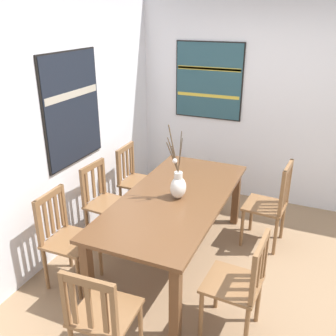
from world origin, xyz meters
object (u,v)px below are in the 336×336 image
object	(u,v)px
chair_3	(65,237)
chair_2	(102,315)
centerpiece_vase	(178,185)
chair_1	(105,202)
painting_on_side_wall	(209,81)
painting_on_back_wall	(72,109)
chair_5	(239,284)
chair_4	(136,180)
chair_0	(271,203)
dining_table	(175,205)

from	to	relation	value
chair_3	chair_2	bearing A→B (deg)	-129.48
centerpiece_vase	chair_1	size ratio (longest dim) A/B	0.80
chair_3	painting_on_side_wall	xyz separation A→B (m)	(2.46, -0.56, 1.07)
chair_1	painting_on_back_wall	size ratio (longest dim) A/B	0.79
painting_on_back_wall	chair_5	bearing A→B (deg)	-110.43
chair_3	chair_5	bearing A→B (deg)	-89.52
chair_2	chair_4	size ratio (longest dim) A/B	0.99
painting_on_side_wall	chair_3	bearing A→B (deg)	167.26
chair_3	painting_on_side_wall	bearing A→B (deg)	-12.74
chair_0	chair_4	distance (m)	1.65
chair_2	chair_3	size ratio (longest dim) A/B	0.98
chair_4	painting_on_back_wall	xyz separation A→B (m)	(-0.64, 0.36, 1.00)
chair_1	chair_3	size ratio (longest dim) A/B	0.98
centerpiece_vase	painting_on_back_wall	world-z (taller)	painting_on_back_wall
chair_0	painting_on_side_wall	world-z (taller)	painting_on_side_wall
centerpiece_vase	painting_on_side_wall	bearing A→B (deg)	8.96
centerpiece_vase	chair_3	xyz separation A→B (m)	(-0.71, 0.83, -0.37)
chair_0	chair_4	bearing A→B (deg)	89.73
centerpiece_vase	chair_0	size ratio (longest dim) A/B	0.74
dining_table	centerpiece_vase	size ratio (longest dim) A/B	2.88
chair_1	chair_2	size ratio (longest dim) A/B	1.01
centerpiece_vase	chair_4	distance (m)	1.15
dining_table	chair_0	world-z (taller)	chair_0
chair_5	painting_on_back_wall	distance (m)	2.34
dining_table	chair_2	size ratio (longest dim) A/B	2.31
chair_1	painting_on_side_wall	size ratio (longest dim) A/B	0.91
dining_table	centerpiece_vase	distance (m)	0.23
chair_4	chair_1	bearing A→B (deg)	176.15
chair_0	chair_4	xyz separation A→B (m)	(0.01, 1.65, -0.03)
dining_table	painting_on_side_wall	distance (m)	1.98
chair_3	chair_4	bearing A→B (deg)	0.15
chair_3	painting_on_back_wall	size ratio (longest dim) A/B	0.80
chair_0	painting_on_back_wall	world-z (taller)	painting_on_back_wall
chair_0	chair_2	distance (m)	2.22
chair_0	chair_1	world-z (taller)	chair_0
chair_3	painting_on_back_wall	world-z (taller)	painting_on_back_wall
chair_3	painting_on_back_wall	bearing A→B (deg)	25.72
chair_0	painting_on_back_wall	size ratio (longest dim) A/B	0.85
chair_5	painting_on_side_wall	size ratio (longest dim) A/B	0.90
chair_2	chair_5	xyz separation A→B (m)	(0.70, -0.79, -0.00)
chair_5	painting_on_side_wall	bearing A→B (deg)	23.52
dining_table	centerpiece_vase	xyz separation A→B (m)	(-0.01, -0.04, 0.22)
dining_table	chair_3	size ratio (longest dim) A/B	2.26
chair_1	chair_2	distance (m)	1.68
chair_1	chair_3	world-z (taller)	chair_3
chair_5	painting_on_back_wall	world-z (taller)	painting_on_back_wall
chair_3	chair_5	world-z (taller)	chair_3
centerpiece_vase	chair_0	bearing A→B (deg)	-50.00
chair_3	chair_4	size ratio (longest dim) A/B	1.01
chair_4	chair_0	bearing A→B (deg)	-90.27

